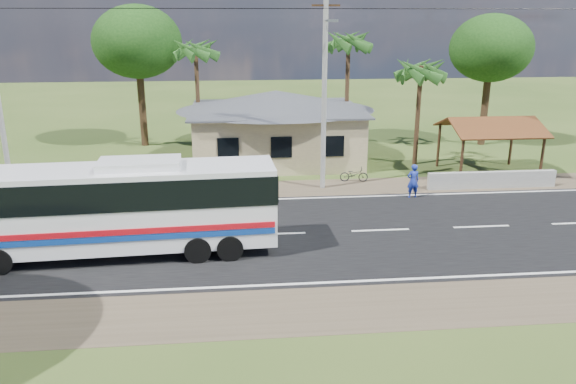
% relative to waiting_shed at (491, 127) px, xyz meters
% --- Properties ---
extents(ground, '(120.00, 120.00, 0.00)m').
position_rel_waiting_shed_xyz_m(ground, '(-13.00, -8.50, -2.73)').
color(ground, '#304819').
rests_on(ground, ground).
extents(road, '(120.00, 16.00, 0.03)m').
position_rel_waiting_shed_xyz_m(road, '(-13.00, -8.50, -2.72)').
color(road, black).
rests_on(road, ground).
extents(house, '(12.40, 10.00, 5.00)m').
position_rel_waiting_shed_xyz_m(house, '(-12.00, 4.50, -0.09)').
color(house, tan).
rests_on(house, ground).
extents(waiting_shed, '(5.20, 4.48, 3.35)m').
position_rel_waiting_shed_xyz_m(waiting_shed, '(0.00, 0.00, 0.00)').
color(waiting_shed, '#3A2315').
rests_on(waiting_shed, ground).
extents(concrete_barrier, '(7.00, 0.30, 0.90)m').
position_rel_waiting_shed_xyz_m(concrete_barrier, '(-1.00, -2.90, -2.28)').
color(concrete_barrier, '#9E9E99').
rests_on(concrete_barrier, ground).
extents(utility_poles, '(32.80, 2.22, 11.00)m').
position_rel_waiting_shed_xyz_m(utility_poles, '(-10.33, -2.01, 3.04)').
color(utility_poles, '#9E9E99').
rests_on(utility_poles, ground).
extents(palm_near, '(2.80, 2.80, 6.70)m').
position_rel_waiting_shed_xyz_m(palm_near, '(-3.50, 2.50, 2.98)').
color(palm_near, '#47301E').
rests_on(palm_near, ground).
extents(palm_mid, '(2.80, 2.80, 8.20)m').
position_rel_waiting_shed_xyz_m(palm_mid, '(-7.00, 7.00, 4.43)').
color(palm_mid, '#47301E').
rests_on(palm_mid, ground).
extents(palm_far, '(2.80, 2.80, 7.70)m').
position_rel_waiting_shed_xyz_m(palm_far, '(-17.00, 7.50, 3.95)').
color(palm_far, '#47301E').
rests_on(palm_far, ground).
extents(tree_behind_house, '(6.00, 6.00, 9.61)m').
position_rel_waiting_shed_xyz_m(tree_behind_house, '(-21.00, 9.50, 4.39)').
color(tree_behind_house, '#47301E').
rests_on(tree_behind_house, ground).
extents(tree_behind_shed, '(5.60, 5.60, 9.02)m').
position_rel_waiting_shed_xyz_m(tree_behind_shed, '(3.00, 7.50, 3.95)').
color(tree_behind_shed, '#47301E').
rests_on(tree_behind_shed, ground).
extents(coach_bus, '(12.15, 3.16, 3.74)m').
position_rel_waiting_shed_xyz_m(coach_bus, '(-19.14, -10.02, -0.59)').
color(coach_bus, silver).
rests_on(coach_bus, ground).
extents(motorcycle, '(1.61, 0.76, 0.82)m').
position_rel_waiting_shed_xyz_m(motorcycle, '(-8.09, -1.00, -2.32)').
color(motorcycle, black).
rests_on(motorcycle, ground).
extents(person, '(0.68, 0.49, 1.75)m').
position_rel_waiting_shed_xyz_m(person, '(-5.74, -4.14, -1.86)').
color(person, '#1B2E98').
rests_on(person, ground).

